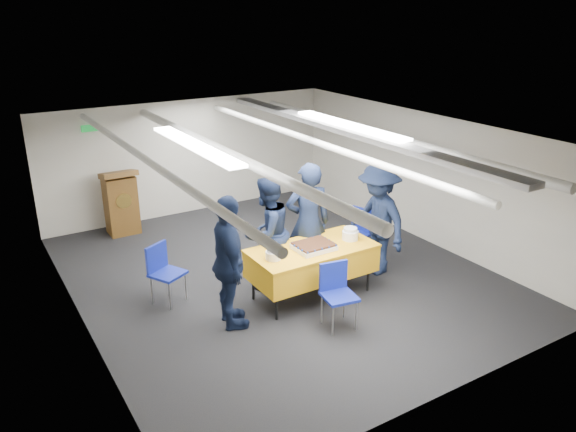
% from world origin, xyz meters
% --- Properties ---
extents(ground, '(7.00, 7.00, 0.00)m').
position_xyz_m(ground, '(0.00, 0.00, 0.00)').
color(ground, black).
rests_on(ground, ground).
extents(room_shell, '(6.00, 7.00, 2.30)m').
position_xyz_m(room_shell, '(0.09, 0.41, 1.81)').
color(room_shell, beige).
rests_on(room_shell, ground).
extents(serving_table, '(1.83, 0.91, 0.77)m').
position_xyz_m(serving_table, '(0.06, -0.84, 0.56)').
color(serving_table, black).
rests_on(serving_table, ground).
extents(sheet_cake, '(0.56, 0.44, 0.10)m').
position_xyz_m(sheet_cake, '(0.05, -0.91, 0.82)').
color(sheet_cake, white).
rests_on(sheet_cake, serving_table).
extents(plate_stack_left, '(0.22, 0.22, 0.16)m').
position_xyz_m(plate_stack_left, '(-0.61, -0.89, 0.85)').
color(plate_stack_left, white).
rests_on(plate_stack_left, serving_table).
extents(plate_stack_right, '(0.24, 0.24, 0.18)m').
position_xyz_m(plate_stack_right, '(0.71, -0.89, 0.85)').
color(plate_stack_right, white).
rests_on(plate_stack_right, serving_table).
extents(podium, '(0.62, 0.53, 1.25)m').
position_xyz_m(podium, '(-1.60, 3.05, 0.61)').
color(podium, brown).
rests_on(podium, ground).
extents(chair_near, '(0.48, 0.48, 0.87)m').
position_xyz_m(chair_near, '(-0.10, -1.67, 0.53)').
color(chair_near, gray).
rests_on(chair_near, ground).
extents(chair_right, '(0.52, 0.52, 0.87)m').
position_xyz_m(chair_right, '(1.45, -0.16, 0.53)').
color(chair_right, gray).
rests_on(chair_right, ground).
extents(chair_left, '(0.57, 0.57, 0.87)m').
position_xyz_m(chair_left, '(-1.84, 0.14, 0.53)').
color(chair_left, gray).
rests_on(chair_left, ground).
extents(sailor_a, '(0.80, 0.67, 1.88)m').
position_xyz_m(sailor_a, '(0.31, -0.36, 0.94)').
color(sailor_a, black).
rests_on(sailor_a, ground).
extents(sailor_b, '(1.02, 0.90, 1.74)m').
position_xyz_m(sailor_b, '(-0.34, -0.23, 0.87)').
color(sailor_b, black).
rests_on(sailor_b, ground).
extents(sailor_c, '(0.69, 1.15, 1.83)m').
position_xyz_m(sailor_c, '(-1.32, -0.96, 0.91)').
color(sailor_c, black).
rests_on(sailor_c, ground).
extents(sailor_d, '(0.67, 1.16, 1.79)m').
position_xyz_m(sailor_d, '(1.38, -0.71, 0.90)').
color(sailor_d, black).
rests_on(sailor_d, ground).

